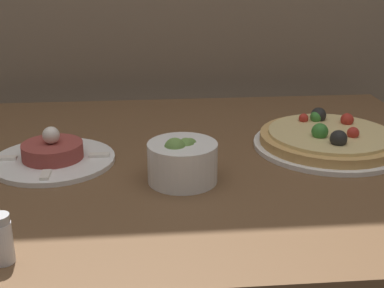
{
  "coord_description": "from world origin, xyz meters",
  "views": [
    {
      "loc": [
        -0.09,
        -0.57,
        1.17
      ],
      "look_at": [
        0.0,
        0.42,
        0.8
      ],
      "focal_mm": 50.0,
      "sensor_mm": 36.0,
      "label": 1
    }
  ],
  "objects": [
    {
      "name": "tartare_plate",
      "position": [
        -0.27,
        0.45,
        0.77
      ],
      "size": [
        0.24,
        0.24,
        0.08
      ],
      "color": "white",
      "rests_on": "dining_table"
    },
    {
      "name": "dining_table",
      "position": [
        0.0,
        0.45,
        0.66
      ],
      "size": [
        1.14,
        0.9,
        0.76
      ],
      "color": "brown",
      "rests_on": "ground_plane"
    },
    {
      "name": "small_bowl",
      "position": [
        -0.02,
        0.33,
        0.8
      ],
      "size": [
        0.13,
        0.13,
        0.09
      ],
      "color": "white",
      "rests_on": "dining_table"
    },
    {
      "name": "salt_shaker",
      "position": [
        -0.29,
        0.09,
        0.79
      ],
      "size": [
        0.03,
        0.03,
        0.07
      ],
      "color": "silver",
      "rests_on": "dining_table"
    },
    {
      "name": "pizza_plate",
      "position": [
        0.3,
        0.48,
        0.78
      ],
      "size": [
        0.32,
        0.32,
        0.06
      ],
      "color": "white",
      "rests_on": "dining_table"
    }
  ]
}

